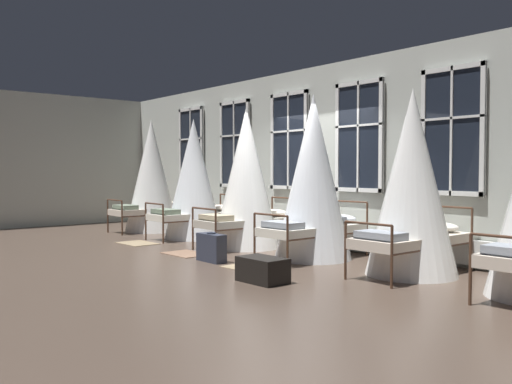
{
  "coord_description": "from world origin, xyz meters",
  "views": [
    {
      "loc": [
        7.15,
        -6.22,
        1.44
      ],
      "look_at": [
        -0.61,
        0.17,
        1.04
      ],
      "focal_mm": 38.83,
      "sensor_mm": 36.0,
      "label": 1
    }
  ],
  "objects_px": {
    "cot_fifth": "(412,185)",
    "suitcase_dark": "(211,248)",
    "cot_fourth": "(313,180)",
    "travel_trunk": "(263,270)",
    "cot_third": "(246,180)",
    "cot_first": "(152,177)",
    "cot_second": "(194,181)"
  },
  "relations": [
    {
      "from": "cot_second",
      "to": "suitcase_dark",
      "type": "distance_m",
      "value": 3.25
    },
    {
      "from": "cot_fourth",
      "to": "suitcase_dark",
      "type": "distance_m",
      "value": 1.97
    },
    {
      "from": "cot_fifth",
      "to": "suitcase_dark",
      "type": "height_order",
      "value": "cot_fifth"
    },
    {
      "from": "travel_trunk",
      "to": "cot_second",
      "type": "bearing_deg",
      "value": 157.33
    },
    {
      "from": "suitcase_dark",
      "to": "cot_second",
      "type": "bearing_deg",
      "value": 151.82
    },
    {
      "from": "cot_fifth",
      "to": "cot_third",
      "type": "bearing_deg",
      "value": 90.73
    },
    {
      "from": "cot_first",
      "to": "cot_fourth",
      "type": "xyz_separation_m",
      "value": [
        5.3,
        0.02,
        0.02
      ]
    },
    {
      "from": "cot_fourth",
      "to": "travel_trunk",
      "type": "bearing_deg",
      "value": -155.12
    },
    {
      "from": "cot_second",
      "to": "cot_fourth",
      "type": "height_order",
      "value": "cot_fourth"
    },
    {
      "from": "cot_fifth",
      "to": "suitcase_dark",
      "type": "xyz_separation_m",
      "value": [
        -2.64,
        -1.49,
        -1.01
      ]
    },
    {
      "from": "cot_fourth",
      "to": "suitcase_dark",
      "type": "height_order",
      "value": "cot_fourth"
    },
    {
      "from": "cot_fourth",
      "to": "cot_third",
      "type": "bearing_deg",
      "value": 89.01
    },
    {
      "from": "suitcase_dark",
      "to": "travel_trunk",
      "type": "distance_m",
      "value": 1.78
    },
    {
      "from": "cot_fourth",
      "to": "cot_fifth",
      "type": "relative_size",
      "value": 1.04
    },
    {
      "from": "suitcase_dark",
      "to": "cot_first",
      "type": "bearing_deg",
      "value": 162.28
    },
    {
      "from": "cot_fifth",
      "to": "suitcase_dark",
      "type": "distance_m",
      "value": 3.2
    },
    {
      "from": "cot_fourth",
      "to": "suitcase_dark",
      "type": "xyz_separation_m",
      "value": [
        -0.8,
        -1.45,
        -1.06
      ]
    },
    {
      "from": "cot_second",
      "to": "cot_third",
      "type": "bearing_deg",
      "value": -89.92
    },
    {
      "from": "cot_first",
      "to": "cot_second",
      "type": "xyz_separation_m",
      "value": [
        1.77,
        0.03,
        -0.05
      ]
    },
    {
      "from": "cot_first",
      "to": "cot_second",
      "type": "height_order",
      "value": "cot_first"
    },
    {
      "from": "cot_third",
      "to": "travel_trunk",
      "type": "xyz_separation_m",
      "value": [
        2.64,
        -1.83,
        -1.09
      ]
    },
    {
      "from": "cot_third",
      "to": "suitcase_dark",
      "type": "relative_size",
      "value": 4.64
    },
    {
      "from": "cot_second",
      "to": "cot_first",
      "type": "bearing_deg",
      "value": 91.9
    },
    {
      "from": "cot_second",
      "to": "cot_fifth",
      "type": "height_order",
      "value": "cot_fifth"
    },
    {
      "from": "cot_fourth",
      "to": "suitcase_dark",
      "type": "bearing_deg",
      "value": 149.3
    },
    {
      "from": "cot_first",
      "to": "cot_fourth",
      "type": "bearing_deg",
      "value": -89.84
    },
    {
      "from": "cot_third",
      "to": "cot_fourth",
      "type": "distance_m",
      "value": 1.71
    },
    {
      "from": "cot_third",
      "to": "travel_trunk",
      "type": "distance_m",
      "value": 3.39
    },
    {
      "from": "cot_fourth",
      "to": "suitcase_dark",
      "type": "relative_size",
      "value": 4.75
    },
    {
      "from": "cot_first",
      "to": "travel_trunk",
      "type": "bearing_deg",
      "value": -106.45
    },
    {
      "from": "cot_second",
      "to": "cot_fourth",
      "type": "relative_size",
      "value": 0.95
    },
    {
      "from": "cot_fourth",
      "to": "cot_fifth",
      "type": "distance_m",
      "value": 1.84
    }
  ]
}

